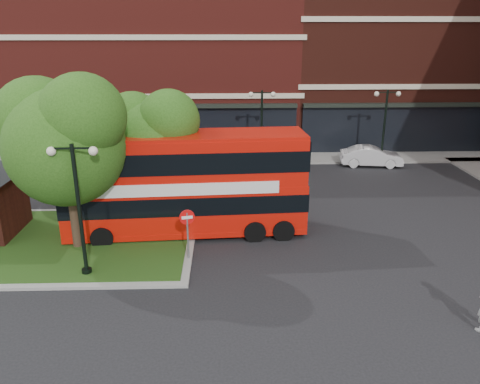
{
  "coord_description": "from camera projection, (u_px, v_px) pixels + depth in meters",
  "views": [
    {
      "loc": [
        -0.32,
        -15.28,
        8.63
      ],
      "look_at": [
        0.27,
        3.72,
        2.0
      ],
      "focal_mm": 35.0,
      "sensor_mm": 36.0,
      "label": 1
    }
  ],
  "objects": [
    {
      "name": "ground",
      "position": [
        236.0,
        276.0,
        17.27
      ],
      "size": [
        120.0,
        120.0,
        0.0
      ],
      "primitive_type": "plane",
      "color": "black",
      "rests_on": "ground"
    },
    {
      "name": "pavement_far",
      "position": [
        230.0,
        158.0,
        32.83
      ],
      "size": [
        44.0,
        3.0,
        0.12
      ],
      "primitive_type": "cube",
      "color": "slate",
      "rests_on": "ground"
    },
    {
      "name": "terrace_far_left",
      "position": [
        129.0,
        51.0,
        37.38
      ],
      "size": [
        26.0,
        12.0,
        14.0
      ],
      "primitive_type": "cube",
      "color": "maroon",
      "rests_on": "ground"
    },
    {
      "name": "terrace_far_right",
      "position": [
        402.0,
        38.0,
        37.71
      ],
      "size": [
        18.0,
        12.0,
        16.0
      ],
      "primitive_type": "cube",
      "color": "#471911",
      "rests_on": "ground"
    },
    {
      "name": "traffic_island",
      "position": [
        46.0,
        243.0,
        19.85
      ],
      "size": [
        12.6,
        7.6,
        0.15
      ],
      "color": "gray",
      "rests_on": "ground"
    },
    {
      "name": "tree_island_west",
      "position": [
        62.0,
        135.0,
        17.93
      ],
      "size": [
        5.4,
        4.71,
        7.21
      ],
      "color": "#2D2116",
      "rests_on": "ground"
    },
    {
      "name": "tree_island_east",
      "position": [
        152.0,
        135.0,
        20.55
      ],
      "size": [
        4.46,
        3.9,
        6.29
      ],
      "color": "#2D2116",
      "rests_on": "ground"
    },
    {
      "name": "lamp_island",
      "position": [
        79.0,
        204.0,
        16.37
      ],
      "size": [
        1.72,
        0.36,
        5.0
      ],
      "color": "black",
      "rests_on": "ground"
    },
    {
      "name": "lamp_far_left",
      "position": [
        262.0,
        125.0,
        30.09
      ],
      "size": [
        1.72,
        0.36,
        5.0
      ],
      "color": "black",
      "rests_on": "ground"
    },
    {
      "name": "lamp_far_right",
      "position": [
        384.0,
        124.0,
        30.32
      ],
      "size": [
        1.72,
        0.36,
        5.0
      ],
      "color": "black",
      "rests_on": "ground"
    },
    {
      "name": "bus",
      "position": [
        185.0,
        178.0,
        20.13
      ],
      "size": [
        10.48,
        3.02,
        3.95
      ],
      "rotation": [
        0.0,
        0.0,
        0.06
      ],
      "color": "red",
      "rests_on": "ground"
    },
    {
      "name": "car_silver",
      "position": [
        203.0,
        150.0,
        32.07
      ],
      "size": [
        4.66,
        2.15,
        1.55
      ],
      "primitive_type": "imported",
      "rotation": [
        0.0,
        0.0,
        1.64
      ],
      "color": "#AFB1B7",
      "rests_on": "ground"
    },
    {
      "name": "car_white",
      "position": [
        371.0,
        156.0,
        31.02
      ],
      "size": [
        4.15,
        1.85,
        1.32
      ],
      "primitive_type": "imported",
      "rotation": [
        0.0,
        0.0,
        1.46
      ],
      "color": "silver",
      "rests_on": "ground"
    },
    {
      "name": "no_entry_sign",
      "position": [
        187.0,
        225.0,
        17.93
      ],
      "size": [
        0.59,
        0.18,
        2.15
      ],
      "rotation": [
        0.0,
        0.0,
        0.23
      ],
      "color": "slate",
      "rests_on": "ground"
    }
  ]
}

